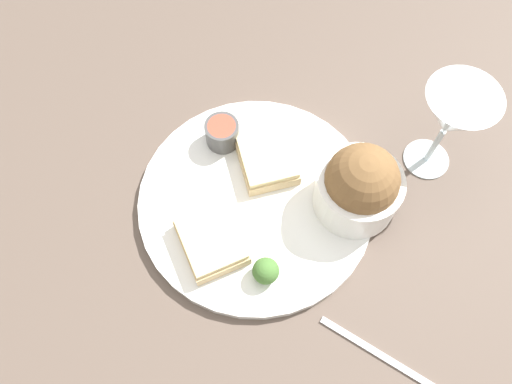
# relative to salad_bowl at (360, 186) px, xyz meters

# --- Properties ---
(ground_plane) EXTENTS (4.00, 4.00, 0.00)m
(ground_plane) POSITION_rel_salad_bowl_xyz_m (-0.10, -0.08, -0.06)
(ground_plane) COLOR brown
(dinner_plate) EXTENTS (0.31, 0.31, 0.01)m
(dinner_plate) POSITION_rel_salad_bowl_xyz_m (-0.10, -0.08, -0.05)
(dinner_plate) COLOR white
(dinner_plate) RESTS_ON ground_plane
(salad_bowl) EXTENTS (0.11, 0.11, 0.11)m
(salad_bowl) POSITION_rel_salad_bowl_xyz_m (0.00, 0.00, 0.00)
(salad_bowl) COLOR white
(salad_bowl) RESTS_ON dinner_plate
(sauce_ramekin) EXTENTS (0.05, 0.05, 0.04)m
(sauce_ramekin) POSITION_rel_salad_bowl_xyz_m (-0.19, -0.04, -0.03)
(sauce_ramekin) COLOR #4C4C4C
(sauce_ramekin) RESTS_ON dinner_plate
(cheese_toast_near) EXTENTS (0.11, 0.10, 0.03)m
(cheese_toast_near) POSITION_rel_salad_bowl_xyz_m (-0.10, -0.17, -0.03)
(cheese_toast_near) COLOR #D1B27F
(cheese_toast_near) RESTS_ON dinner_plate
(cheese_toast_far) EXTENTS (0.11, 0.11, 0.03)m
(cheese_toast_far) POSITION_rel_salad_bowl_xyz_m (-0.12, -0.03, -0.03)
(cheese_toast_far) COLOR #D1B27F
(cheese_toast_far) RESTS_ON dinner_plate
(wine_glass) EXTENTS (0.09, 0.09, 0.15)m
(wine_glass) POSITION_rel_salad_bowl_xyz_m (0.04, 0.13, 0.05)
(wine_glass) COLOR silver
(wine_glass) RESTS_ON ground_plane
(garnish) EXTENTS (0.03, 0.03, 0.03)m
(garnish) POSITION_rel_salad_bowl_xyz_m (-0.02, -0.15, -0.03)
(garnish) COLOR #477533
(garnish) RESTS_ON dinner_plate
(fork) EXTENTS (0.17, 0.03, 0.01)m
(fork) POSITION_rel_salad_bowl_xyz_m (0.15, -0.13, -0.06)
(fork) COLOR silver
(fork) RESTS_ON ground_plane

